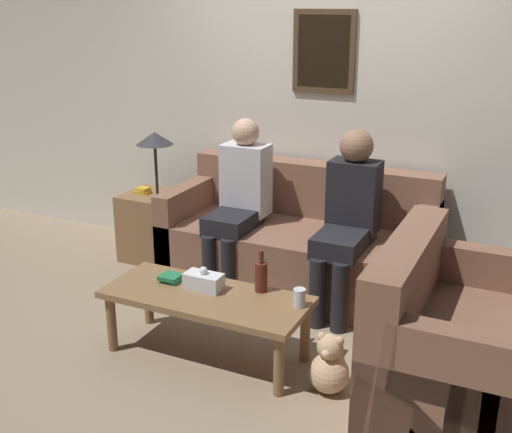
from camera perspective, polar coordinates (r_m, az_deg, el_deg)
The scene contains 13 objects.
ground_plane at distance 4.50m, azimuth 1.26°, elevation -8.53°, with size 16.00×16.00×0.00m, color gray.
wall_back at distance 4.97m, azimuth 6.06°, elevation 9.83°, with size 9.00×0.08×2.60m.
couch_main at distance 4.80m, azimuth 3.79°, elevation -2.60°, with size 1.93×0.87×0.89m.
couch_side at distance 3.60m, azimuth 17.38°, elevation -11.13°, with size 0.87×1.21×0.89m.
coffee_table at distance 3.86m, azimuth -4.45°, elevation -7.65°, with size 1.24×0.51×0.41m.
side_table_with_lamp at distance 5.37m, azimuth -9.10°, elevation -0.28°, with size 0.45×0.45×1.07m.
wine_bottle at distance 3.82m, azimuth 0.46°, elevation -5.30°, with size 0.08×0.08×0.26m.
drinking_glass at distance 3.67m, azimuth 3.88°, elevation -7.22°, with size 0.07×0.07×0.11m.
book_stack at distance 4.02m, azimuth -7.60°, elevation -5.43°, with size 0.14×0.12×0.04m.
tissue_box at distance 3.88m, azimuth -4.67°, elevation -5.73°, with size 0.23×0.12×0.15m.
person_left at distance 4.70m, azimuth -1.53°, elevation 1.70°, with size 0.34×0.60×1.25m.
person_right at distance 4.36m, azimuth 8.16°, elevation 0.22°, with size 0.34×0.64×1.25m.
teddy_bear at distance 3.63m, azimuth 6.53°, elevation -13.14°, with size 0.22×0.22×0.35m.
Camera 1 is at (1.63, -3.66, 2.06)m, focal length 45.00 mm.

